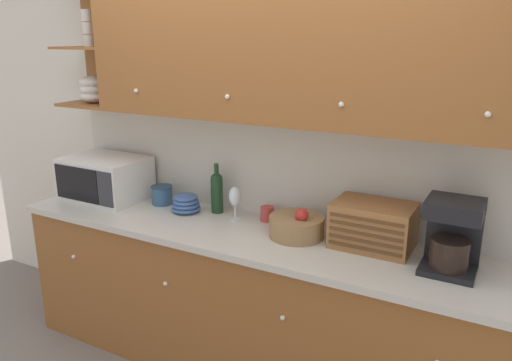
# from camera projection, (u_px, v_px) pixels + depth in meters

# --- Properties ---
(ground_plane) EXTENTS (24.00, 24.00, 0.00)m
(ground_plane) POSITION_uv_depth(u_px,v_px,m) (271.00, 343.00, 3.36)
(ground_plane) COLOR slate
(wall_back) EXTENTS (5.38, 0.06, 2.60)m
(wall_back) POSITION_uv_depth(u_px,v_px,m) (275.00, 155.00, 3.03)
(wall_back) COLOR silver
(wall_back) RESTS_ON ground_plane
(counter_unit) EXTENTS (3.00, 0.63, 0.92)m
(counter_unit) POSITION_uv_depth(u_px,v_px,m) (249.00, 302.00, 2.98)
(counter_unit) COLOR #935628
(counter_unit) RESTS_ON ground_plane
(backsplash_panel) EXTENTS (2.98, 0.01, 0.62)m
(backsplash_panel) POSITION_uv_depth(u_px,v_px,m) (272.00, 167.00, 3.02)
(backsplash_panel) COLOR beige
(backsplash_panel) RESTS_ON counter_unit
(upper_cabinets) EXTENTS (2.98, 0.34, 0.79)m
(upper_cabinets) POSITION_uv_depth(u_px,v_px,m) (288.00, 48.00, 2.61)
(upper_cabinets) COLOR #935628
(upper_cabinets) RESTS_ON backsplash_panel
(microwave) EXTENTS (0.54, 0.40, 0.28)m
(microwave) POSITION_uv_depth(u_px,v_px,m) (105.00, 178.00, 3.40)
(microwave) COLOR silver
(microwave) RESTS_ON counter_unit
(storage_canister) EXTENTS (0.14, 0.14, 0.12)m
(storage_canister) POSITION_uv_depth(u_px,v_px,m) (162.00, 195.00, 3.30)
(storage_canister) COLOR #33567A
(storage_canister) RESTS_ON counter_unit
(bowl_stack_on_counter) EXTENTS (0.18, 0.18, 0.12)m
(bowl_stack_on_counter) POSITION_uv_depth(u_px,v_px,m) (186.00, 203.00, 3.15)
(bowl_stack_on_counter) COLOR #3D5B93
(bowl_stack_on_counter) RESTS_ON counter_unit
(wine_bottle) EXTENTS (0.08, 0.08, 0.31)m
(wine_bottle) POSITION_uv_depth(u_px,v_px,m) (217.00, 191.00, 3.12)
(wine_bottle) COLOR #19381E
(wine_bottle) RESTS_ON counter_unit
(wine_glass) EXTENTS (0.07, 0.07, 0.21)m
(wine_glass) POSITION_uv_depth(u_px,v_px,m) (235.00, 198.00, 2.99)
(wine_glass) COLOR silver
(wine_glass) RESTS_ON counter_unit
(mug) EXTENTS (0.09, 0.08, 0.09)m
(mug) POSITION_uv_depth(u_px,v_px,m) (268.00, 214.00, 3.00)
(mug) COLOR #B73D38
(mug) RESTS_ON counter_unit
(fruit_basket) EXTENTS (0.31, 0.31, 0.18)m
(fruit_basket) POSITION_uv_depth(u_px,v_px,m) (297.00, 226.00, 2.76)
(fruit_basket) COLOR #937047
(fruit_basket) RESTS_ON counter_unit
(bread_box) EXTENTS (0.41, 0.28, 0.24)m
(bread_box) POSITION_uv_depth(u_px,v_px,m) (373.00, 225.00, 2.61)
(bread_box) COLOR #996033
(bread_box) RESTS_ON counter_unit
(coffee_maker) EXTENTS (0.25, 0.24, 0.36)m
(coffee_maker) POSITION_uv_depth(u_px,v_px,m) (452.00, 235.00, 2.33)
(coffee_maker) COLOR black
(coffee_maker) RESTS_ON counter_unit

